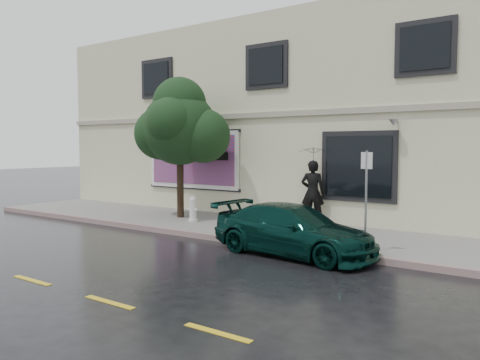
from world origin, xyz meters
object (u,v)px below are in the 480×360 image
Objects in this scene: car at (293,230)px; pedestrian at (313,192)px; fire_hydrant at (193,209)px; street_tree at (180,128)px.

pedestrian is (-1.15, 3.40, 0.55)m from car.
pedestrian reaches higher than car.
car is 5.08× the size of fire_hydrant.
street_tree reaches higher than pedestrian.
street_tree is at bearing 154.64° from fire_hydrant.
street_tree is at bearing -0.25° from pedestrian.
pedestrian is 2.48× the size of fire_hydrant.
street_tree reaches higher than fire_hydrant.
pedestrian is at bearing 15.61° from street_tree.
fire_hydrant is at bearing 10.07° from pedestrian.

